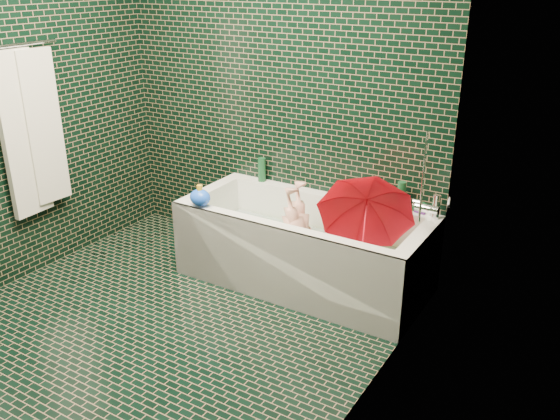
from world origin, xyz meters
The scene contains 20 objects.
floor centered at (0.00, 0.00, 0.00)m, with size 2.80×2.80×0.00m, color black.
wall_back centered at (0.00, 1.40, 1.25)m, with size 2.80×2.80×0.00m, color black.
wall_right centered at (1.30, 0.00, 1.25)m, with size 2.80×2.80×0.00m, color black.
bathtub centered at (0.45, 1.01, 0.21)m, with size 1.70×0.75×0.55m.
bath_mat centered at (0.45, 1.02, 0.16)m, with size 1.35×0.47×0.01m, color #4DCE29.
water centered at (0.45, 1.02, 0.30)m, with size 1.48×0.53×0.00m, color silver.
towel_rail centered at (-1.25, 0.25, 1.60)m, with size 0.02×0.02×0.58m, color silver.
towel centered at (-1.24, 0.24, 1.03)m, with size 0.08×0.44×1.12m.
faucet centered at (1.26, 1.02, 0.77)m, with size 0.18×0.19×0.55m.
child centered at (0.42, 1.00, 0.31)m, with size 0.30×0.19×0.81m, color #E19F8D.
umbrella centered at (0.90, 1.00, 0.55)m, with size 0.61×0.61×0.53m, color red.
soap_bottle_a centered at (1.17, 1.35, 0.55)m, with size 0.11×0.11×0.28m, color white.
soap_bottle_b centered at (1.13, 1.35, 0.55)m, with size 0.08×0.08×0.18m, color #4B1D6E.
soap_bottle_c centered at (1.11, 1.36, 0.55)m, with size 0.15×0.15×0.19m, color #144725.
bottle_right_tall centered at (1.01, 1.32, 0.65)m, with size 0.06×0.06×0.21m, color #144725.
bottle_right_pump centered at (1.25, 1.33, 0.63)m, with size 0.05×0.05×0.16m, color silver.
bottle_left_tall centered at (-0.11, 1.35, 0.64)m, with size 0.06×0.06×0.18m, color #144725.
bottle_left_short centered at (-0.11, 1.36, 0.63)m, with size 0.05×0.05×0.17m, color white.
rubber_duck centered at (0.96, 1.34, 0.59)m, with size 0.11×0.09×0.08m.
bath_toy centered at (-0.18, 0.70, 0.61)m, with size 0.18×0.17×0.15m.
Camera 1 is at (2.23, -2.22, 2.07)m, focal length 38.00 mm.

